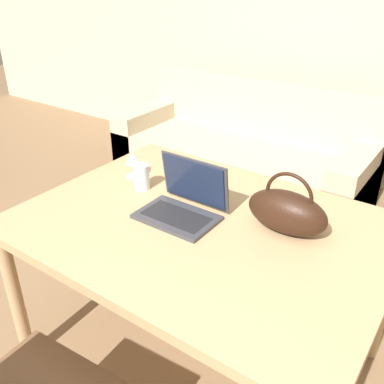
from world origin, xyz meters
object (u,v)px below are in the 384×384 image
at_px(handbag, 287,211).
at_px(wine_glass, 133,159).
at_px(laptop, 185,200).
at_px(drinking_glass, 142,177).
at_px(couch, 242,157).

bearing_deg(handbag, wine_glass, 178.13).
relative_size(laptop, drinking_glass, 2.69).
height_order(laptop, handbag, handbag).
bearing_deg(handbag, drinking_glass, -176.20).
bearing_deg(couch, wine_glass, -82.29).
bearing_deg(wine_glass, handbag, -1.87).
bearing_deg(laptop, drinking_glass, 167.30).
xyz_separation_m(laptop, handbag, (0.39, 0.11, 0.03)).
relative_size(drinking_glass, handbag, 0.38).
distance_m(wine_glass, handbag, 0.79).
height_order(couch, drinking_glass, drinking_glass).
xyz_separation_m(couch, handbag, (0.99, -1.48, 0.54)).
relative_size(drinking_glass, wine_glass, 0.89).
height_order(couch, laptop, laptop).
xyz_separation_m(couch, wine_glass, (0.20, -1.45, 0.54)).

